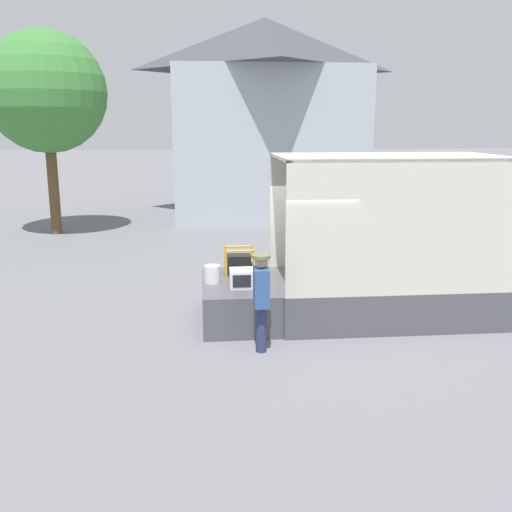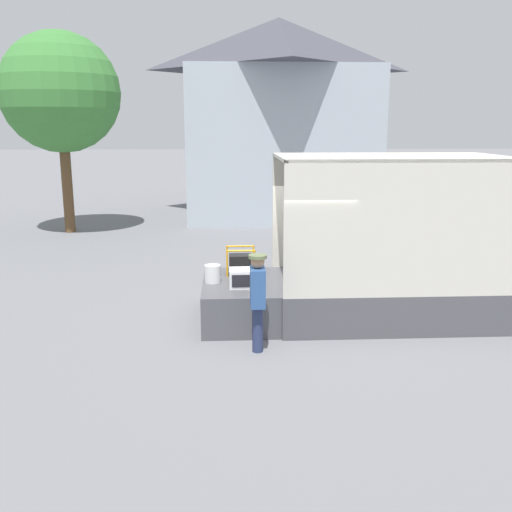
# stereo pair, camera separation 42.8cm
# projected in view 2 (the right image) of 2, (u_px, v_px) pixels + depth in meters

# --- Properties ---
(ground_plane) EXTENTS (160.00, 160.00, 0.00)m
(ground_plane) POSITION_uv_depth(u_px,v_px,m) (277.00, 319.00, 11.23)
(ground_plane) COLOR slate
(box_truck) EXTENTS (6.48, 2.36, 3.17)m
(box_truck) POSITION_uv_depth(u_px,v_px,m) (469.00, 271.00, 11.21)
(box_truck) COLOR navy
(box_truck) RESTS_ON ground
(tailgate_deck) EXTENTS (1.44, 2.24, 0.77)m
(tailgate_deck) POSITION_uv_depth(u_px,v_px,m) (240.00, 301.00, 11.10)
(tailgate_deck) COLOR #4C4C51
(tailgate_deck) RESTS_ON ground
(microwave) EXTENTS (0.52, 0.43, 0.34)m
(microwave) POSITION_uv_depth(u_px,v_px,m) (243.00, 278.00, 10.62)
(microwave) COLOR white
(microwave) RESTS_ON tailgate_deck
(portable_generator) EXTENTS (0.58, 0.47, 0.54)m
(portable_generator) POSITION_uv_depth(u_px,v_px,m) (242.00, 264.00, 11.57)
(portable_generator) COLOR black
(portable_generator) RESTS_ON tailgate_deck
(orange_bucket) EXTENTS (0.31, 0.31, 0.34)m
(orange_bucket) POSITION_uv_depth(u_px,v_px,m) (213.00, 274.00, 10.93)
(orange_bucket) COLOR silver
(orange_bucket) RESTS_ON tailgate_deck
(worker_person) EXTENTS (0.30, 0.44, 1.67)m
(worker_person) POSITION_uv_depth(u_px,v_px,m) (258.00, 293.00, 9.39)
(worker_person) COLOR navy
(worker_person) RESTS_ON ground
(house_backdrop) EXTENTS (7.70, 7.39, 7.95)m
(house_backdrop) POSITION_uv_depth(u_px,v_px,m) (278.00, 117.00, 23.79)
(house_backdrop) COLOR #A8B2BC
(house_backdrop) RESTS_ON ground
(street_tree) EXTENTS (4.03, 4.03, 6.81)m
(street_tree) POSITION_uv_depth(u_px,v_px,m) (60.00, 93.00, 19.26)
(street_tree) COLOR brown
(street_tree) RESTS_ON ground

